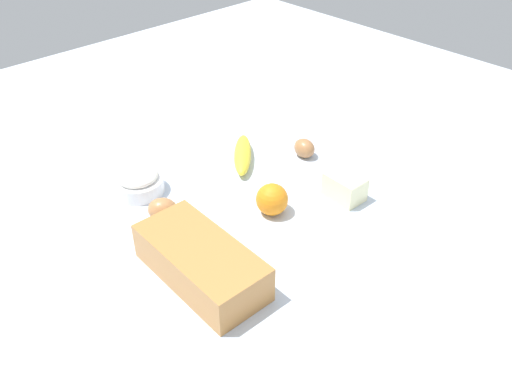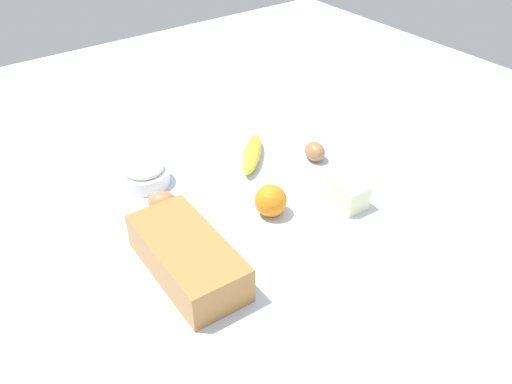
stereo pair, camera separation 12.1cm
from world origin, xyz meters
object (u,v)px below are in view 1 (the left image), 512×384
Objects in this scene: butter_block at (345,187)px; loaf_pan at (201,261)px; egg_beside_bowl at (304,148)px; banana at (243,154)px; flour_bowl at (138,182)px; egg_near_butter at (163,209)px; orange_fruit at (272,199)px.

loaf_pan is at bearing 86.68° from butter_block.
butter_block is at bearing 160.15° from egg_beside_bowl.
flour_bowl is at bearing 75.66° from banana.
butter_block is 1.37× the size of egg_near_butter.
loaf_pan reaches higher than butter_block.
loaf_pan is at bearing 102.08° from orange_fruit.
loaf_pan reaches higher than egg_near_butter.
orange_fruit is 0.82× the size of butter_block.
egg_beside_bowl is at bearing -19.85° from butter_block.
butter_block reaches higher than banana.
egg_beside_bowl is at bearing -69.15° from loaf_pan.
flour_bowl reaches higher than butter_block.
flour_bowl is 0.49m from butter_block.
orange_fruit is at bearing 65.14° from butter_block.
flour_bowl is 0.28m from banana.
butter_block is at bearing -114.86° from orange_fruit.
butter_block reaches higher than egg_near_butter.
flour_bowl is 1.64× the size of orange_fruit.
egg_beside_bowl is at bearing -64.04° from orange_fruit.
egg_near_butter is at bearing 100.77° from banana.
butter_block is (-0.28, -0.07, 0.01)m from banana.
egg_near_butter is at bearing -12.77° from loaf_pan.
banana is 0.23m from orange_fruit.
loaf_pan is at bearing 109.13° from egg_beside_bowl.
flour_bowl is at bearing -10.49° from loaf_pan.
flour_bowl is at bearing 43.78° from butter_block.
banana is at bearing -79.23° from egg_near_butter.
orange_fruit is (-0.28, -0.17, 0.01)m from flour_bowl.
butter_block is at bearing -166.90° from banana.
banana is 2.58× the size of orange_fruit.
loaf_pan is 1.49× the size of banana.
banana is at bearing -25.43° from orange_fruit.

